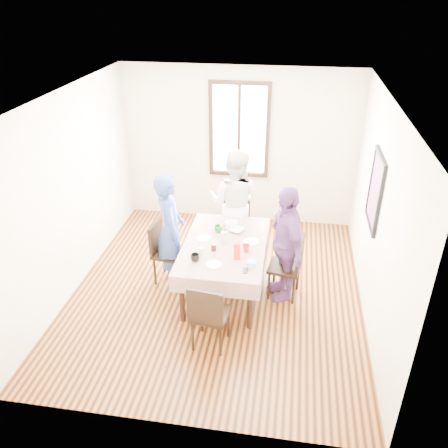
{
  "coord_description": "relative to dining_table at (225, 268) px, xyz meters",
  "views": [
    {
      "loc": [
        0.91,
        -5.16,
        3.93
      ],
      "look_at": [
        0.1,
        -0.05,
        1.1
      ],
      "focal_mm": 36.51,
      "sensor_mm": 36.0,
      "label": 1
    }
  ],
  "objects": [
    {
      "name": "plate_near",
      "position": [
        -0.06,
        -0.51,
        0.39
      ],
      "size": [
        0.2,
        0.2,
        0.01
      ],
      "primitive_type": "cylinder",
      "color": "white",
      "rests_on": "tablecloth"
    },
    {
      "name": "chair_near",
      "position": [
        0.0,
        -1.06,
        0.08
      ],
      "size": [
        0.47,
        0.47,
        0.91
      ],
      "primitive_type": "cube",
      "rotation": [
        0.0,
        0.0,
        -0.13
      ],
      "color": "black",
      "rests_on": "ground"
    },
    {
      "name": "plate_far",
      "position": [
        0.01,
        0.62,
        0.39
      ],
      "size": [
        0.2,
        0.2,
        0.01
      ],
      "primitive_type": "cylinder",
      "color": "white",
      "rests_on": "tablecloth"
    },
    {
      "name": "person_far",
      "position": [
        0.0,
        1.05,
        0.49
      ],
      "size": [
        0.96,
        0.81,
        1.72
      ],
      "primitive_type": "imported",
      "rotation": [
        0.0,
        0.0,
        2.93
      ],
      "color": "white",
      "rests_on": "ground"
    },
    {
      "name": "chair_left",
      "position": [
        -0.82,
        0.15,
        0.08
      ],
      "size": [
        0.47,
        0.47,
        0.91
      ],
      "primitive_type": "cube",
      "rotation": [
        0.0,
        0.0,
        -1.69
      ],
      "color": "black",
      "rests_on": "ground"
    },
    {
      "name": "mug_flag",
      "position": [
        0.31,
        -0.13,
        0.43
      ],
      "size": [
        0.14,
        0.14,
        0.09
      ],
      "primitive_type": "imported",
      "rotation": [
        0.0,
        0.0,
        0.44
      ],
      "color": "red",
      "rests_on": "tablecloth"
    },
    {
      "name": "tablecloth",
      "position": [
        0.0,
        0.0,
        0.38
      ],
      "size": [
        1.1,
        1.67,
        0.01
      ],
      "primitive_type": "cube",
      "color": "#571107",
      "rests_on": "dining_table"
    },
    {
      "name": "art_poster",
      "position": [
        1.88,
        0.3,
        1.18
      ],
      "size": [
        0.04,
        0.76,
        0.96
      ],
      "primitive_type": "cube",
      "color": "red",
      "rests_on": "right_wall"
    },
    {
      "name": "mug_green",
      "position": [
        -0.14,
        0.33,
        0.43
      ],
      "size": [
        0.17,
        0.17,
        0.09
      ],
      "primitive_type": "imported",
      "rotation": [
        0.0,
        0.0,
        -0.75
      ],
      "color": "#0C7226",
      "rests_on": "tablecloth"
    },
    {
      "name": "plate_right",
      "position": [
        0.35,
        0.11,
        0.39
      ],
      "size": [
        0.2,
        0.2,
        0.01
      ],
      "primitive_type": "cylinder",
      "color": "white",
      "rests_on": "tablecloth"
    },
    {
      "name": "chair_right",
      "position": [
        0.82,
        0.05,
        0.08
      ],
      "size": [
        0.48,
        0.48,
        0.91
      ],
      "primitive_type": "cube",
      "rotation": [
        0.0,
        0.0,
        1.41
      ],
      "color": "black",
      "rests_on": "ground"
    },
    {
      "name": "flower_bunch",
      "position": [
        -0.01,
        0.06,
        0.59
      ],
      "size": [
        0.09,
        0.09,
        0.1
      ],
      "primitive_type": null,
      "color": "yellow",
      "rests_on": "flower_vase"
    },
    {
      "name": "serving_bowl",
      "position": [
        0.11,
        0.37,
        0.41
      ],
      "size": [
        0.26,
        0.26,
        0.05
      ],
      "primitive_type": "imported",
      "rotation": [
        0.0,
        0.0,
        -0.36
      ],
      "color": "white",
      "rests_on": "tablecloth"
    },
    {
      "name": "juice_carton",
      "position": [
        0.21,
        -0.32,
        0.5
      ],
      "size": [
        0.07,
        0.07,
        0.22
      ],
      "primitive_type": "cube",
      "color": "red",
      "rests_on": "tablecloth"
    },
    {
      "name": "chair_far",
      "position": [
        0.0,
        1.06,
        0.08
      ],
      "size": [
        0.42,
        0.42,
        0.91
      ],
      "primitive_type": "cube",
      "rotation": [
        0.0,
        0.0,
        3.14
      ],
      "color": "black",
      "rests_on": "ground"
    },
    {
      "name": "plate_left",
      "position": [
        -0.31,
        0.1,
        0.39
      ],
      "size": [
        0.2,
        0.2,
        0.01
      ],
      "primitive_type": "cylinder",
      "color": "white",
      "rests_on": "tablecloth"
    },
    {
      "name": "person_right",
      "position": [
        0.8,
        0.05,
        0.45
      ],
      "size": [
        0.72,
        1.04,
        1.64
      ],
      "primitive_type": "imported",
      "rotation": [
        0.0,
        0.0,
        -1.21
      ],
      "color": "#643B7B",
      "rests_on": "ground"
    },
    {
      "name": "back_wall",
      "position": [
        -0.1,
        2.25,
        0.98
      ],
      "size": [
        4.0,
        0.0,
        4.0
      ],
      "primitive_type": "plane",
      "rotation": [
        1.57,
        0.0,
        0.0
      ],
      "color": "beige",
      "rests_on": "ground"
    },
    {
      "name": "person_left",
      "position": [
        -0.8,
        0.15,
        0.46
      ],
      "size": [
        0.6,
        0.71,
        1.66
      ],
      "primitive_type": "imported",
      "rotation": [
        0.0,
        0.0,
        1.96
      ],
      "color": "#2E4694",
      "rests_on": "ground"
    },
    {
      "name": "window_frame",
      "position": [
        -0.1,
        2.23,
        1.27
      ],
      "size": [
        1.02,
        0.06,
        1.62
      ],
      "primitive_type": "cube",
      "color": "black",
      "rests_on": "back_wall"
    },
    {
      "name": "drinking_glass",
      "position": [
        -0.26,
        -0.28,
        0.43
      ],
      "size": [
        0.07,
        0.07,
        0.1
      ],
      "primitive_type": "cylinder",
      "color": "silver",
      "rests_on": "tablecloth"
    },
    {
      "name": "dining_table",
      "position": [
        0.0,
        0.0,
        0.0
      ],
      "size": [
        0.98,
        1.55,
        0.75
      ],
      "primitive_type": "cube",
      "color": "black",
      "rests_on": "ground"
    },
    {
      "name": "flower_vase",
      "position": [
        -0.01,
        0.06,
        0.47
      ],
      "size": [
        0.08,
        0.08,
        0.16
      ],
      "primitive_type": "cylinder",
      "color": "silver",
      "rests_on": "tablecloth"
    },
    {
      "name": "smartphone",
      "position": [
        0.35,
        -0.57,
        0.39
      ],
      "size": [
        0.06,
        0.13,
        0.01
      ],
      "primitive_type": "cube",
      "color": "black",
      "rests_on": "tablecloth"
    },
    {
      "name": "right_wall",
      "position": [
        1.9,
        0.0,
        0.98
      ],
      "size": [
        0.0,
        4.5,
        4.5
      ],
      "primitive_type": "plane",
      "rotation": [
        1.57,
        0.0,
        -1.57
      ],
      "color": "beige",
      "rests_on": "ground"
    },
    {
      "name": "mug_black",
      "position": [
        -0.31,
        -0.45,
        0.43
      ],
      "size": [
        0.13,
        0.13,
        0.09
      ],
      "primitive_type": "imported",
      "rotation": [
        0.0,
        0.0,
        -0.11
      ],
      "color": "black",
      "rests_on": "tablecloth"
    },
    {
      "name": "ground",
      "position": [
        -0.1,
        0.0,
        -0.38
      ],
      "size": [
        4.5,
        4.5,
        0.0
      ],
      "primitive_type": "plane",
      "color": "black",
      "rests_on": "ground"
    },
    {
      "name": "jam_jar",
      "position": [
        -0.12,
        -0.17,
        0.44
      ],
      "size": [
        0.07,
        0.07,
        0.1
      ],
      "primitive_type": "cylinder",
      "color": "black",
      "rests_on": "tablecloth"
    },
    {
      "name": "window_pane",
      "position": [
        -0.1,
        2.24,
        1.27
      ],
      "size": [
        0.9,
        0.02,
        1.5
      ],
      "primitive_type": "cube",
      "color": "white",
      "rests_on": "back_wall"
    },
    {
      "name": "butter_tub",
      "position": [
        0.41,
        -0.47,
        0.42
      ],
      "size": [
        0.12,
        0.12,
        0.06
      ],
      "primitive_type": "cylinder",
      "color": "white",
      "rests_on": "tablecloth"
    },
    {
      "name": "butter_lid",
      "position": [
        0.41,
        -0.47,
        0.45
      ],
      "size": [
        0.12,
        0.12,
        0.01
      ],
      "primitive_type": "cylinder",
      "color": "blue",
      "rests_on": "butter_tub"
    }
  ]
}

